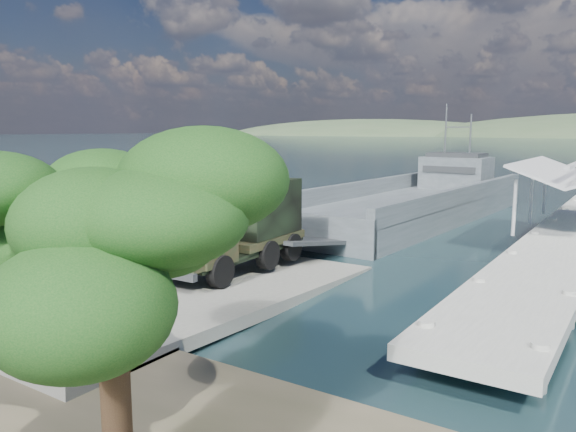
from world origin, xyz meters
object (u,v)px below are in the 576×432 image
Objects in this scene: overhang_tree at (109,227)px; soldier at (155,255)px; landing_craft at (410,209)px; pier at (573,224)px; military_truck at (241,226)px.

soldier is at bearing 133.76° from overhang_tree.
pier is at bearing -21.51° from landing_craft.
military_truck is at bearing 3.14° from soldier.
pier is 30.32m from overhang_tree.
overhang_tree reaches higher than soldier.
overhang_tree is at bearing -99.32° from pier.
overhang_tree is (-4.88, -29.70, 3.69)m from pier.
overhang_tree reaches higher than pier.
soldier is (-15.39, -18.72, -0.29)m from pier.
overhang_tree is at bearing -88.25° from soldier.
pier is at bearing 49.91° from military_truck.
landing_craft reaches higher than overhang_tree.
landing_craft is at bearing 87.46° from military_truck.
landing_craft reaches higher than soldier.
overhang_tree is (7.37, -35.33, 4.45)m from landing_craft.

